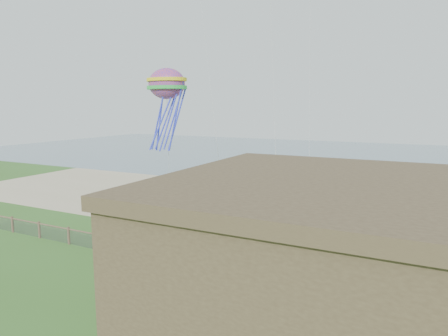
{
  "coord_description": "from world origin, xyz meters",
  "views": [
    {
      "loc": [
        12.84,
        -13.16,
        9.58
      ],
      "look_at": [
        2.2,
        8.0,
        5.93
      ],
      "focal_mm": 32.0,
      "sensor_mm": 36.0,
      "label": 1
    }
  ],
  "objects": [
    {
      "name": "picnic_table",
      "position": [
        3.74,
        2.46,
        0.35
      ],
      "size": [
        1.91,
        1.63,
        0.69
      ],
      "primitive_type": null,
      "rotation": [
        0.0,
        0.0,
        0.27
      ],
      "color": "brown",
      "rests_on": "ground"
    },
    {
      "name": "sand_beach",
      "position": [
        0.0,
        22.0,
        0.0
      ],
      "size": [
        72.0,
        20.0,
        0.02
      ],
      "primitive_type": "cube",
      "color": "tan",
      "rests_on": "ground"
    },
    {
      "name": "motel_deck",
      "position": [
        13.0,
        5.0,
        0.25
      ],
      "size": [
        15.0,
        2.0,
        0.5
      ],
      "primitive_type": "cube",
      "color": "brown",
      "rests_on": "ground"
    },
    {
      "name": "chainlink_fence",
      "position": [
        0.0,
        6.0,
        0.55
      ],
      "size": [
        36.2,
        0.2,
        1.25
      ],
      "primitive_type": null,
      "color": "brown",
      "rests_on": "ground"
    },
    {
      "name": "octopus_kite",
      "position": [
        -4.24,
        11.48,
        9.53
      ],
      "size": [
        3.6,
        2.86,
        6.63
      ],
      "primitive_type": null,
      "rotation": [
        0.0,
        0.0,
        -0.2
      ],
      "color": "#FF4C28"
    },
    {
      "name": "ocean",
      "position": [
        0.0,
        66.0,
        0.0
      ],
      "size": [
        160.0,
        68.0,
        0.02
      ],
      "primitive_type": "cube",
      "color": "slate",
      "rests_on": "ground"
    },
    {
      "name": "motel",
      "position": [
        13.0,
        -1.0,
        3.5
      ],
      "size": [
        15.0,
        10.0,
        7.0
      ],
      "primitive_type": "cube",
      "color": "#453625",
      "rests_on": "ground"
    },
    {
      "name": "ground",
      "position": [
        0.0,
        0.0,
        0.0
      ],
      "size": [
        160.0,
        160.0,
        0.0
      ],
      "primitive_type": "plane",
      "color": "#32571D",
      "rests_on": "ground"
    }
  ]
}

